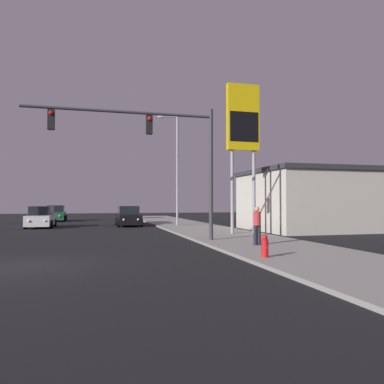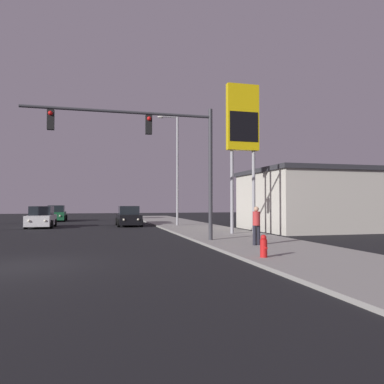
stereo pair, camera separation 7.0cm
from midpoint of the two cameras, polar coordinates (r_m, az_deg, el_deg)
ground_plane at (r=12.78m, az=-24.64°, el=-10.27°), size 120.00×120.00×0.00m
sidewalk_right at (r=23.68m, az=3.49°, el=-6.23°), size 5.00×60.00×0.12m
building_gas_station at (r=28.59m, az=19.03°, el=-1.14°), size 10.30×8.30×4.30m
car_green at (r=42.26m, az=-20.07°, el=-3.17°), size 2.04×4.33×1.68m
car_black at (r=31.95m, az=-9.70°, el=-3.76°), size 2.04×4.31×1.68m
car_white at (r=31.77m, az=-22.06°, el=-3.68°), size 2.04×4.33×1.68m
traffic_light_mast at (r=18.15m, az=-5.28°, el=7.42°), size 8.92×0.36×6.50m
street_lamp at (r=30.67m, az=-2.56°, el=4.27°), size 1.74×0.24×9.00m
gas_station_sign at (r=23.15m, az=7.68°, el=9.99°), size 2.00×0.42×9.00m
fire_hydrant at (r=12.90m, az=10.88°, el=-8.13°), size 0.24×0.34×0.76m
pedestrian_on_sidewalk at (r=16.47m, az=9.77°, el=-4.81°), size 0.34×0.32×1.67m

